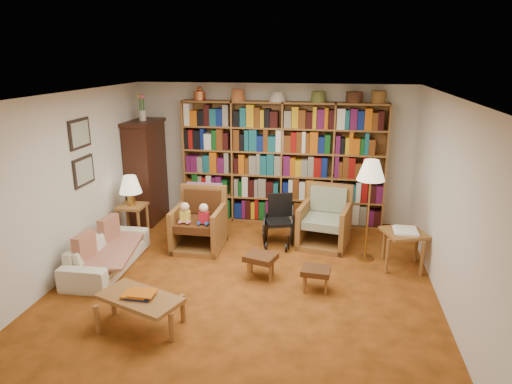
% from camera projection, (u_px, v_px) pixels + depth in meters
% --- Properties ---
extents(floor, '(5.00, 5.00, 0.00)m').
position_uv_depth(floor, '(247.00, 278.00, 6.34)').
color(floor, '#9C4B18').
rests_on(floor, ground).
extents(ceiling, '(5.00, 5.00, 0.00)m').
position_uv_depth(ceiling, '(246.00, 95.00, 5.62)').
color(ceiling, white).
rests_on(ceiling, wall_back).
extents(wall_back, '(5.00, 0.00, 5.00)m').
position_uv_depth(wall_back, '(272.00, 153.00, 8.34)').
color(wall_back, silver).
rests_on(wall_back, floor).
extents(wall_front, '(5.00, 0.00, 5.00)m').
position_uv_depth(wall_front, '(188.00, 281.00, 3.62)').
color(wall_front, silver).
rests_on(wall_front, floor).
extents(wall_left, '(0.00, 5.00, 5.00)m').
position_uv_depth(wall_left, '(72.00, 183.00, 6.39)').
color(wall_left, silver).
rests_on(wall_left, floor).
extents(wall_right, '(0.00, 5.00, 5.00)m').
position_uv_depth(wall_right, '(447.00, 202.00, 5.58)').
color(wall_right, silver).
rests_on(wall_right, floor).
extents(bookshelf, '(3.60, 0.30, 2.42)m').
position_uv_depth(bookshelf, '(282.00, 160.00, 8.17)').
color(bookshelf, olive).
rests_on(bookshelf, floor).
extents(curio_cabinet, '(0.50, 0.95, 2.40)m').
position_uv_depth(curio_cabinet, '(146.00, 170.00, 8.32)').
color(curio_cabinet, '#36170E').
rests_on(curio_cabinet, floor).
extents(framed_pictures, '(0.03, 0.52, 0.97)m').
position_uv_depth(framed_pictures, '(82.00, 153.00, 6.56)').
color(framed_pictures, black).
rests_on(framed_pictures, wall_left).
extents(sofa, '(1.66, 0.68, 0.48)m').
position_uv_depth(sofa, '(107.00, 253.00, 6.57)').
color(sofa, beige).
rests_on(sofa, floor).
extents(sofa_throw, '(0.90, 1.38, 0.04)m').
position_uv_depth(sofa_throw, '(110.00, 249.00, 6.54)').
color(sofa_throw, '#C1AA8D').
rests_on(sofa_throw, sofa).
extents(cushion_left, '(0.17, 0.40, 0.39)m').
position_uv_depth(cushion_left, '(109.00, 230.00, 6.86)').
color(cushion_left, maroon).
rests_on(cushion_left, sofa).
extents(cushion_right, '(0.14, 0.40, 0.40)m').
position_uv_depth(cushion_right, '(85.00, 248.00, 6.20)').
color(cushion_right, maroon).
rests_on(cushion_right, sofa).
extents(side_table_lamp, '(0.43, 0.43, 0.59)m').
position_uv_depth(side_table_lamp, '(133.00, 213.00, 7.58)').
color(side_table_lamp, olive).
rests_on(side_table_lamp, floor).
extents(table_lamp, '(0.37, 0.37, 0.50)m').
position_uv_depth(table_lamp, '(130.00, 185.00, 7.44)').
color(table_lamp, '#B58B3A').
rests_on(table_lamp, side_table_lamp).
extents(armchair_leather, '(0.76, 0.82, 0.97)m').
position_uv_depth(armchair_leather, '(200.00, 222.00, 7.31)').
color(armchair_leather, olive).
rests_on(armchair_leather, floor).
extents(armchair_sage, '(0.90, 0.92, 0.95)m').
position_uv_depth(armchair_sage, '(324.00, 222.00, 7.43)').
color(armchair_sage, olive).
rests_on(armchair_sage, floor).
extents(wheelchair, '(0.51, 0.66, 0.82)m').
position_uv_depth(wheelchair, '(279.00, 222.00, 7.40)').
color(wheelchair, black).
rests_on(wheelchair, floor).
extents(floor_lamp, '(0.41, 0.41, 1.54)m').
position_uv_depth(floor_lamp, '(371.00, 174.00, 6.56)').
color(floor_lamp, '#B58B3A').
rests_on(floor_lamp, floor).
extents(side_table_papers, '(0.70, 0.70, 0.59)m').
position_uv_depth(side_table_papers, '(404.00, 237.00, 6.53)').
color(side_table_papers, olive).
rests_on(side_table_papers, floor).
extents(footstool_a, '(0.49, 0.45, 0.34)m').
position_uv_depth(footstool_a, '(261.00, 259.00, 6.27)').
color(footstool_a, '#4A2713').
rests_on(footstool_a, floor).
extents(footstool_b, '(0.39, 0.34, 0.31)m').
position_uv_depth(footstool_b, '(316.00, 272.00, 5.94)').
color(footstool_b, '#4A2713').
rests_on(footstool_b, floor).
extents(coffee_table, '(1.06, 0.78, 0.45)m').
position_uv_depth(coffee_table, '(140.00, 300.00, 5.10)').
color(coffee_table, olive).
rests_on(coffee_table, floor).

